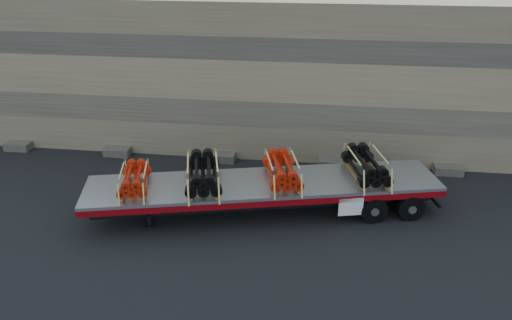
{
  "coord_description": "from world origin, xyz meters",
  "views": [
    {
      "loc": [
        1.27,
        -15.72,
        9.62
      ],
      "look_at": [
        -1.01,
        1.57,
        1.59
      ],
      "focal_mm": 35.0,
      "sensor_mm": 36.0,
      "label": 1
    }
  ],
  "objects_px": {
    "bundle_midfront": "(203,174)",
    "bundle_front": "(134,180)",
    "bundle_rear": "(366,166)",
    "bundle_midrear": "(282,171)",
    "trailer": "(263,197)"
  },
  "relations": [
    {
      "from": "bundle_front",
      "to": "bundle_midrear",
      "type": "relative_size",
      "value": 0.86
    },
    {
      "from": "bundle_front",
      "to": "bundle_rear",
      "type": "xyz_separation_m",
      "value": [
        8.16,
        2.04,
        0.08
      ]
    },
    {
      "from": "bundle_front",
      "to": "bundle_midrear",
      "type": "xyz_separation_m",
      "value": [
        5.12,
        1.28,
        0.06
      ]
    },
    {
      "from": "bundle_front",
      "to": "bundle_rear",
      "type": "height_order",
      "value": "bundle_rear"
    },
    {
      "from": "bundle_midfront",
      "to": "bundle_midrear",
      "type": "xyz_separation_m",
      "value": [
        2.78,
        0.69,
        -0.03
      ]
    },
    {
      "from": "bundle_front",
      "to": "bundle_midrear",
      "type": "bearing_deg",
      "value": 0.0
    },
    {
      "from": "bundle_midfront",
      "to": "bundle_front",
      "type": "bearing_deg",
      "value": 180.0
    },
    {
      "from": "trailer",
      "to": "bundle_midfront",
      "type": "bearing_deg",
      "value": -180.0
    },
    {
      "from": "trailer",
      "to": "bundle_rear",
      "type": "relative_size",
      "value": 5.3
    },
    {
      "from": "bundle_midfront",
      "to": "bundle_rear",
      "type": "distance_m",
      "value": 6.01
    },
    {
      "from": "trailer",
      "to": "bundle_midrear",
      "type": "relative_size",
      "value": 5.59
    },
    {
      "from": "trailer",
      "to": "bundle_midrear",
      "type": "distance_m",
      "value": 1.26
    },
    {
      "from": "bundle_midfront",
      "to": "bundle_rear",
      "type": "xyz_separation_m",
      "value": [
        5.83,
        1.46,
        -0.01
      ]
    },
    {
      "from": "bundle_front",
      "to": "bundle_midrear",
      "type": "height_order",
      "value": "bundle_midrear"
    },
    {
      "from": "bundle_front",
      "to": "bundle_midfront",
      "type": "bearing_deg",
      "value": 0.0
    }
  ]
}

